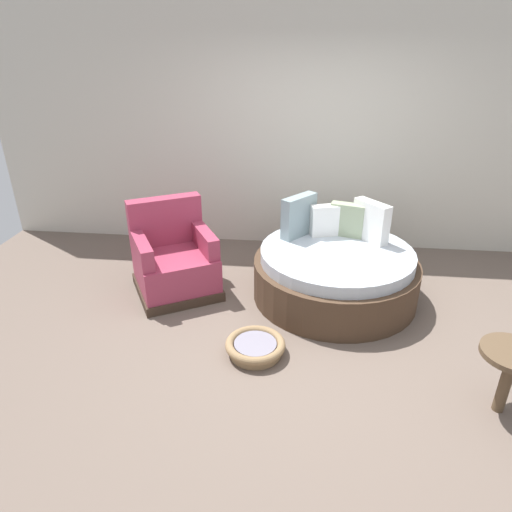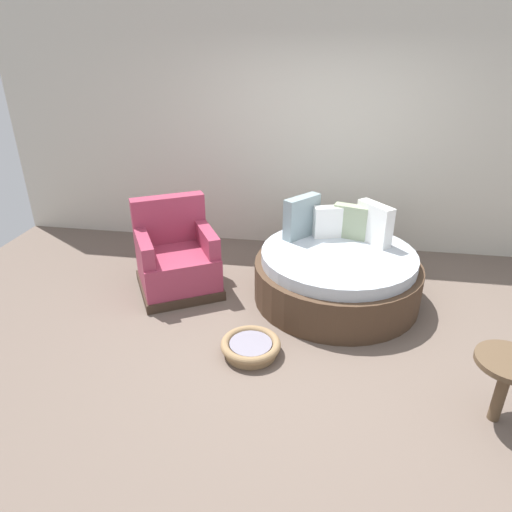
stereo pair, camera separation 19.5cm
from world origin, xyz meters
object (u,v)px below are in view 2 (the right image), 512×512
round_daybed (337,273)px  side_table (507,371)px  red_armchair (176,259)px  pet_basket (251,347)px

round_daybed → side_table: size_ratio=3.19×
red_armchair → pet_basket: (0.96, -1.00, -0.26)m
pet_basket → round_daybed: bearing=56.5°
round_daybed → pet_basket: 1.29m
red_armchair → side_table: bearing=-27.6°
round_daybed → red_armchair: size_ratio=1.52×
round_daybed → side_table: round_daybed is taller
round_daybed → pet_basket: (-0.70, -1.06, -0.21)m
pet_basket → side_table: bearing=-13.8°
side_table → pet_basket: bearing=166.2°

